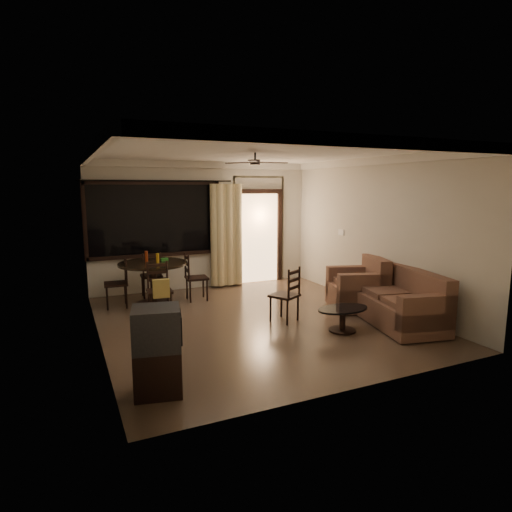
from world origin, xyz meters
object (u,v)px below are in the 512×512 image
dining_chair_north (152,284)px  sofa (403,304)px  coffee_table (343,316)px  armchair (360,288)px  dining_table (153,271)px  dining_chair_south (160,299)px  dining_chair_east (196,286)px  side_chair (285,305)px  tv_cabinet (157,351)px  dining_chair_west (117,292)px

dining_chair_north → sofa: dining_chair_north is taller
coffee_table → armchair: bearing=41.2°
armchair → dining_table: bearing=169.2°
dining_chair_south → coffee_table: dining_chair_south is taller
dining_table → dining_chair_east: bearing=-4.4°
dining_table → dining_chair_north: bearing=83.6°
dining_chair_south → side_chair: bearing=-27.5°
dining_chair_north → sofa: (3.39, -3.52, 0.07)m
dining_table → tv_cabinet: dining_table is taller
dining_table → dining_chair_west: size_ratio=1.38×
dining_chair_south → sofa: (3.52, -2.15, 0.05)m
tv_cabinet → sofa: 4.20m
dining_chair_west → tv_cabinet: bearing=4.1°
sofa → tv_cabinet: bearing=-158.2°
dining_chair_north → side_chair: dining_chair_north is taller
coffee_table → side_chair: (-0.58, 0.83, 0.03)m
tv_cabinet → dining_chair_west: bearing=101.8°
dining_chair_west → sofa: (4.13, -3.07, 0.07)m
dining_chair_east → armchair: bearing=-121.2°
dining_chair_north → coffee_table: dining_chair_north is taller
dining_chair_east → tv_cabinet: (-1.52, -3.63, 0.21)m
dining_table → coffee_table: (2.38, -2.85, -0.39)m
dining_chair_south → dining_chair_north: 1.38m
dining_chair_west → side_chair: 3.24m
sofa → armchair: armchair is taller
tv_cabinet → sofa: bearing=21.3°
dining_chair_east → armchair: armchair is taller
dining_chair_east → tv_cabinet: 3.94m
sofa → coffee_table: 1.09m
dining_chair_east → side_chair: (0.97, -1.95, -0.00)m
dining_chair_west → side_chair: bearing=54.4°
dining_chair_west → sofa: bearing=57.7°
sofa → side_chair: size_ratio=1.94×
armchair → sofa: bearing=-70.7°
armchair → dining_chair_north: bearing=162.6°
dining_chair_east → dining_chair_north: 0.97m
tv_cabinet → dining_chair_east: bearing=79.2°
dining_chair_west → dining_chair_south: size_ratio=1.00×
dining_table → dining_chair_north: size_ratio=1.38×
side_chair → dining_chair_south: bearing=-60.8°
side_chair → coffee_table: bearing=96.0°
armchair → coffee_table: 1.41m
coffee_table → tv_cabinet: bearing=-164.6°
dining_table → dining_chair_east: size_ratio=1.38×
dining_table → dining_chair_south: dining_table is taller
dining_chair_east → sofa: (2.62, -2.95, 0.07)m
dining_table → side_chair: 2.73m
dining_chair_east → coffee_table: size_ratio=1.10×
dining_table → armchair: dining_table is taller
dining_table → dining_chair_south: size_ratio=1.38×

